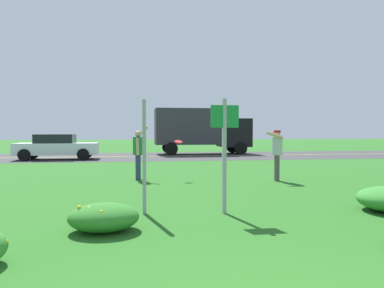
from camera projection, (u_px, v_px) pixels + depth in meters
name	position (u px, v px, depth m)	size (l,w,h in m)	color
ground_plane	(165.00, 177.00, 12.96)	(120.00, 120.00, 0.00)	#26601E
highway_strip	(151.00, 156.00, 23.86)	(120.00, 8.27, 0.01)	#38383A
highway_center_stripe	(151.00, 156.00, 23.86)	(120.00, 0.16, 0.00)	yellow
daylily_clump_front_center	(104.00, 217.00, 5.97)	(1.14, 0.97, 0.45)	#2D7526
sign_post_near_path	(144.00, 157.00, 7.20)	(0.07, 0.10, 2.24)	#93969B
sign_post_by_roadside	(224.00, 144.00, 7.24)	(0.56, 0.10, 2.26)	#93969B
person_thrower_green_shirt	(138.00, 150.00, 12.28)	(0.53, 0.52, 1.81)	#287038
person_catcher_red_cap_gray_shirt	(277.00, 150.00, 12.01)	(0.60, 0.53, 1.65)	#B2B2B7
frisbee_red	(178.00, 142.00, 12.36)	(0.27, 0.26, 0.13)	red
car_white_center_left	(57.00, 147.00, 21.15)	(4.50, 2.00, 1.45)	silver
box_truck_black	(200.00, 129.00, 26.19)	(6.70, 2.46, 3.20)	black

